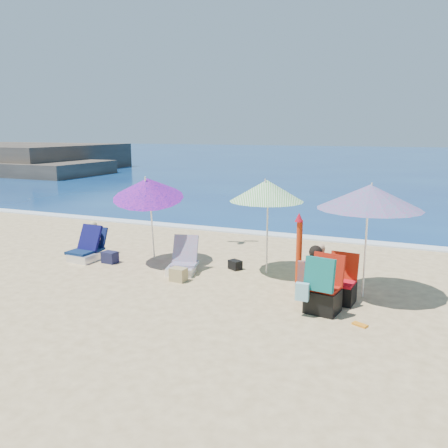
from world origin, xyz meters
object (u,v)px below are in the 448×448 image
at_px(furled_umbrella, 299,247).
at_px(person_left, 95,240).
at_px(umbrella_turquoise, 370,197).
at_px(chair_rainbow, 183,264).
at_px(camp_chair_right, 322,292).
at_px(person_center, 318,271).
at_px(camp_chair_left, 341,288).
at_px(chair_navy, 85,252).
at_px(umbrella_striped, 267,191).
at_px(umbrella_blue, 148,188).

distance_m(furled_umbrella, person_left, 5.12).
bearing_deg(furled_umbrella, umbrella_turquoise, 0.48).
height_order(umbrella_turquoise, furled_umbrella, umbrella_turquoise).
xyz_separation_m(chair_rainbow, person_left, (-2.61, 0.45, 0.18)).
bearing_deg(camp_chair_right, umbrella_turquoise, 60.90).
bearing_deg(umbrella_turquoise, furled_umbrella, -179.52).
xyz_separation_m(umbrella_turquoise, camp_chair_right, (-0.56, -1.01, -1.46)).
height_order(furled_umbrella, person_center, furled_umbrella).
distance_m(camp_chair_left, camp_chair_right, 0.65).
relative_size(chair_navy, chair_rainbow, 0.93).
relative_size(umbrella_striped, person_left, 2.40).
height_order(umbrella_blue, chair_navy, umbrella_blue).
relative_size(umbrella_turquoise, umbrella_blue, 0.98).
bearing_deg(camp_chair_left, chair_navy, 176.00).
bearing_deg(umbrella_striped, furled_umbrella, -36.45).
height_order(chair_navy, person_left, person_left).
distance_m(camp_chair_right, person_left, 5.91).
height_order(furled_umbrella, camp_chair_left, furled_umbrella).
relative_size(umbrella_blue, person_left, 2.52).
relative_size(chair_rainbow, person_center, 0.86).
bearing_deg(person_center, person_left, 172.03).
bearing_deg(camp_chair_right, camp_chair_left, 70.44).
bearing_deg(umbrella_striped, camp_chair_left, -30.92).
height_order(umbrella_striped, person_left, umbrella_striped).
height_order(umbrella_turquoise, person_center, umbrella_turquoise).
xyz_separation_m(umbrella_blue, person_left, (-1.65, 0.18, -1.34)).
distance_m(chair_navy, camp_chair_right, 5.74).
bearing_deg(umbrella_turquoise, umbrella_striped, 163.37).
distance_m(umbrella_striped, chair_rainbow, 2.32).
bearing_deg(person_left, furled_umbrella, -5.37).
bearing_deg(chair_navy, umbrella_blue, 10.10).
distance_m(chair_rainbow, person_left, 2.65).
relative_size(umbrella_striped, chair_rainbow, 2.38).
bearing_deg(chair_navy, person_center, -3.23).
bearing_deg(chair_rainbow, furled_umbrella, -0.72).
height_order(umbrella_blue, furled_umbrella, umbrella_blue).
bearing_deg(umbrella_turquoise, umbrella_blue, 176.50).
bearing_deg(furled_umbrella, umbrella_blue, 175.10).
bearing_deg(chair_navy, person_left, 98.60).
xyz_separation_m(person_center, person_left, (-5.50, 0.77, -0.09)).
bearing_deg(umbrella_striped, chair_navy, -171.66).
distance_m(umbrella_striped, umbrella_blue, 2.60).
distance_m(chair_rainbow, camp_chair_right, 3.28).
distance_m(umbrella_turquoise, camp_chair_right, 1.87).
height_order(umbrella_turquoise, camp_chair_left, umbrella_turquoise).
distance_m(umbrella_blue, furled_umbrella, 3.56).
bearing_deg(person_left, chair_navy, -81.40).
relative_size(camp_chair_left, camp_chair_right, 0.87).
bearing_deg(umbrella_blue, furled_umbrella, -4.90).
xyz_separation_m(umbrella_turquoise, chair_navy, (-6.21, 0.00, -1.61)).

